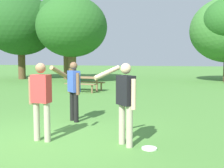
{
  "coord_description": "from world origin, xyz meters",
  "views": [
    {
      "loc": [
        2.88,
        -5.12,
        1.73
      ],
      "look_at": [
        0.87,
        2.41,
        1.0
      ],
      "focal_mm": 43.64,
      "sensor_mm": 36.0,
      "label": 1
    }
  ],
  "objects_px": {
    "person_bystander": "(42,96)",
    "tree_far_right": "(72,27)",
    "person_catcher": "(125,98)",
    "tree_tall_left": "(21,25)",
    "person_thrower": "(74,87)",
    "tree_broad_center": "(66,21)",
    "picnic_table_near": "(85,81)",
    "frisbee": "(149,148)"
  },
  "relations": [
    {
      "from": "person_bystander",
      "to": "tree_far_right",
      "type": "bearing_deg",
      "value": 110.68
    },
    {
      "from": "frisbee",
      "to": "tree_tall_left",
      "type": "distance_m",
      "value": 20.37
    },
    {
      "from": "tree_broad_center",
      "to": "tree_far_right",
      "type": "height_order",
      "value": "tree_broad_center"
    },
    {
      "from": "tree_far_right",
      "to": "picnic_table_near",
      "type": "bearing_deg",
      "value": -60.13
    },
    {
      "from": "person_catcher",
      "to": "tree_far_right",
      "type": "distance_m",
      "value": 15.3
    },
    {
      "from": "frisbee",
      "to": "tree_broad_center",
      "type": "distance_m",
      "value": 19.18
    },
    {
      "from": "frisbee",
      "to": "tree_tall_left",
      "type": "xyz_separation_m",
      "value": [
        -12.73,
        15.25,
        4.49
      ]
    },
    {
      "from": "picnic_table_near",
      "to": "frisbee",
      "type": "bearing_deg",
      "value": -62.12
    },
    {
      "from": "person_thrower",
      "to": "tree_far_right",
      "type": "relative_size",
      "value": 0.26
    },
    {
      "from": "tree_far_right",
      "to": "person_thrower",
      "type": "bearing_deg",
      "value": -66.61
    },
    {
      "from": "person_thrower",
      "to": "tree_broad_center",
      "type": "height_order",
      "value": "tree_broad_center"
    },
    {
      "from": "person_bystander",
      "to": "tree_far_right",
      "type": "distance_m",
      "value": 14.73
    },
    {
      "from": "person_catcher",
      "to": "person_bystander",
      "type": "distance_m",
      "value": 1.75
    },
    {
      "from": "person_thrower",
      "to": "person_bystander",
      "type": "bearing_deg",
      "value": -88.23
    },
    {
      "from": "person_catcher",
      "to": "tree_far_right",
      "type": "bearing_deg",
      "value": 117.13
    },
    {
      "from": "tree_tall_left",
      "to": "tree_broad_center",
      "type": "relative_size",
      "value": 0.99
    },
    {
      "from": "tree_broad_center",
      "to": "tree_far_right",
      "type": "bearing_deg",
      "value": -58.84
    },
    {
      "from": "tree_far_right",
      "to": "frisbee",
      "type": "bearing_deg",
      "value": -61.36
    },
    {
      "from": "person_bystander",
      "to": "tree_far_right",
      "type": "xyz_separation_m",
      "value": [
        -5.09,
        13.48,
        3.03
      ]
    },
    {
      "from": "frisbee",
      "to": "picnic_table_near",
      "type": "xyz_separation_m",
      "value": [
        -4.44,
        8.39,
        0.55
      ]
    },
    {
      "from": "person_bystander",
      "to": "tree_broad_center",
      "type": "bearing_deg",
      "value": 112.61
    },
    {
      "from": "tree_tall_left",
      "to": "tree_broad_center",
      "type": "distance_m",
      "value": 3.86
    },
    {
      "from": "tree_tall_left",
      "to": "person_thrower",
      "type": "bearing_deg",
      "value": -52.22
    },
    {
      "from": "tree_tall_left",
      "to": "tree_broad_center",
      "type": "xyz_separation_m",
      "value": [
        3.72,
        0.96,
        0.37
      ]
    },
    {
      "from": "person_catcher",
      "to": "picnic_table_near",
      "type": "relative_size",
      "value": 0.89
    },
    {
      "from": "tree_broad_center",
      "to": "tree_far_right",
      "type": "relative_size",
      "value": 1.15
    },
    {
      "from": "person_bystander",
      "to": "tree_broad_center",
      "type": "distance_m",
      "value": 18.05
    },
    {
      "from": "person_thrower",
      "to": "tree_far_right",
      "type": "bearing_deg",
      "value": 113.39
    },
    {
      "from": "person_catcher",
      "to": "tree_broad_center",
      "type": "xyz_separation_m",
      "value": [
        -8.52,
        16.13,
        3.92
      ]
    },
    {
      "from": "person_thrower",
      "to": "tree_tall_left",
      "type": "bearing_deg",
      "value": 127.78
    },
    {
      "from": "tree_broad_center",
      "to": "person_catcher",
      "type": "bearing_deg",
      "value": -62.15
    },
    {
      "from": "picnic_table_near",
      "to": "person_thrower",
      "type": "bearing_deg",
      "value": -72.04
    },
    {
      "from": "tree_tall_left",
      "to": "tree_far_right",
      "type": "distance_m",
      "value": 5.72
    },
    {
      "from": "person_thrower",
      "to": "tree_far_right",
      "type": "height_order",
      "value": "tree_far_right"
    },
    {
      "from": "person_catcher",
      "to": "tree_tall_left",
      "type": "height_order",
      "value": "tree_tall_left"
    },
    {
      "from": "tree_broad_center",
      "to": "tree_tall_left",
      "type": "bearing_deg",
      "value": -165.46
    },
    {
      "from": "picnic_table_near",
      "to": "tree_far_right",
      "type": "height_order",
      "value": "tree_far_right"
    },
    {
      "from": "person_thrower",
      "to": "person_catcher",
      "type": "bearing_deg",
      "value": -43.42
    },
    {
      "from": "person_thrower",
      "to": "tree_tall_left",
      "type": "distance_m",
      "value": 17.4
    },
    {
      "from": "person_catcher",
      "to": "tree_tall_left",
      "type": "xyz_separation_m",
      "value": [
        -12.24,
        15.17,
        3.55
      ]
    },
    {
      "from": "person_bystander",
      "to": "picnic_table_near",
      "type": "xyz_separation_m",
      "value": [
        -2.2,
        8.44,
        -0.4
      ]
    },
    {
      "from": "person_catcher",
      "to": "frisbee",
      "type": "bearing_deg",
      "value": -9.56
    }
  ]
}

